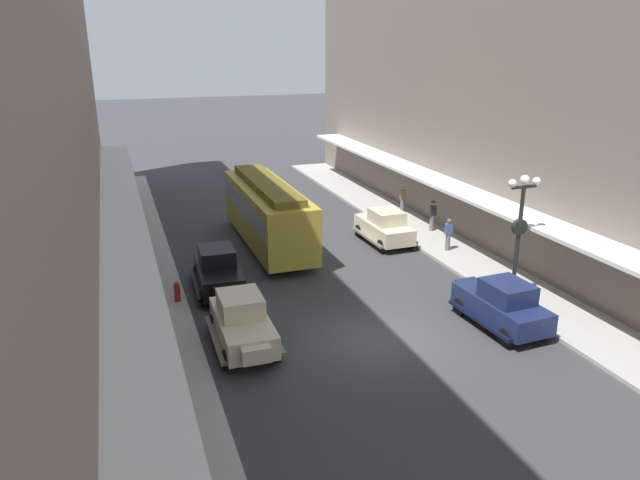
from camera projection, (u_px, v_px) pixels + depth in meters
ground_plane at (376, 338)px, 20.97m from camera, size 200.00×200.00×0.00m
sidewalk_left at (161, 374)px, 18.57m from camera, size 3.00×60.00×0.15m
sidewalk_right at (547, 306)px, 23.33m from camera, size 3.00×60.00×0.15m
building_row_left at (9, 23)px, 14.36m from camera, size 4.30×60.00×21.00m
building_row_right at (640, 68)px, 21.27m from camera, size 4.30×60.00×18.37m
parked_car_0 at (218, 270)px, 24.73m from camera, size 2.31×4.32×1.84m
parked_car_1 at (384, 226)px, 30.61m from camera, size 2.21×4.28×1.84m
parked_car_2 at (242, 321)px, 20.17m from camera, size 2.20×4.28×1.84m
parked_car_3 at (502, 303)px, 21.55m from camera, size 2.30×4.32×1.84m
streetcar at (268, 211)px, 29.87m from camera, size 2.56×9.61×3.46m
lamp_post_with_clock at (519, 233)px, 22.80m from camera, size 1.42×0.44×5.16m
fire_hydrant at (177, 291)px, 23.51m from camera, size 0.24×0.24×0.82m
pedestrian_0 at (134, 248)px, 27.16m from camera, size 0.36×0.24×1.64m
pedestrian_1 at (432, 216)px, 32.19m from camera, size 0.36×0.28×1.67m
pedestrian_2 at (124, 268)px, 24.73m from camera, size 0.36×0.24×1.64m
pedestrian_3 at (137, 204)px, 34.45m from camera, size 0.36×0.28×1.67m
pedestrian_4 at (448, 234)px, 29.13m from camera, size 0.36×0.24×1.64m
pedestrian_5 at (403, 199)px, 35.66m from camera, size 0.36×0.24×1.64m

